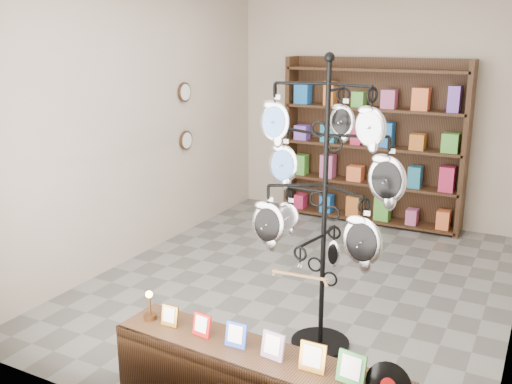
{
  "coord_description": "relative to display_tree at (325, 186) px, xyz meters",
  "views": [
    {
      "loc": [
        2.12,
        -5.05,
        2.46
      ],
      "look_at": [
        -0.02,
        -1.0,
        1.21
      ],
      "focal_mm": 40.0,
      "sensor_mm": 36.0,
      "label": 1
    }
  ],
  "objects": [
    {
      "name": "display_tree",
      "position": [
        0.0,
        0.0,
        0.0
      ],
      "size": [
        1.21,
        0.99,
        2.36
      ],
      "rotation": [
        0.0,
        0.0,
        -0.0
      ],
      "color": "black",
      "rests_on": "ground"
    },
    {
      "name": "ground",
      "position": [
        -0.62,
        1.08,
        -1.36
      ],
      "size": [
        5.0,
        5.0,
        0.0
      ],
      "primitive_type": "plane",
      "color": "slate",
      "rests_on": "ground"
    },
    {
      "name": "room_envelope",
      "position": [
        -0.62,
        1.08,
        0.49
      ],
      "size": [
        5.0,
        5.0,
        5.0
      ],
      "color": "#BFAD99",
      "rests_on": "ground"
    },
    {
      "name": "back_shelving",
      "position": [
        -0.62,
        3.38,
        -0.33
      ],
      "size": [
        2.42,
        0.36,
        2.2
      ],
      "color": "black",
      "rests_on": "ground"
    },
    {
      "name": "wall_clocks",
      "position": [
        -2.59,
        1.88,
        0.14
      ],
      "size": [
        0.03,
        0.24,
        0.84
      ],
      "color": "black",
      "rests_on": "ground"
    }
  ]
}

